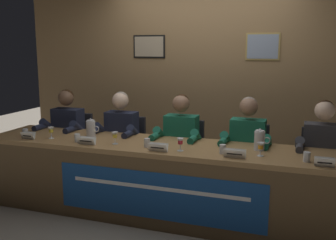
% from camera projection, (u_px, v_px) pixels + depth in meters
% --- Properties ---
extents(ground_plane, '(12.00, 12.00, 0.00)m').
position_uv_depth(ground_plane, '(168.00, 215.00, 4.07)').
color(ground_plane, gray).
extents(wall_back_panelled, '(5.15, 0.14, 2.60)m').
position_uv_depth(wall_back_panelled, '(204.00, 79.00, 5.17)').
color(wall_back_panelled, '#937047').
rests_on(wall_back_panelled, ground_plane).
extents(conference_table, '(3.95, 0.77, 0.76)m').
position_uv_depth(conference_table, '(164.00, 170.00, 3.86)').
color(conference_table, olive).
rests_on(conference_table, ground_plane).
extents(chair_far_left, '(0.44, 0.44, 0.89)m').
position_uv_depth(chair_far_left, '(75.00, 150.00, 4.99)').
color(chair_far_left, black).
rests_on(chair_far_left, ground_plane).
extents(panelist_far_left, '(0.51, 0.48, 1.22)m').
position_uv_depth(panelist_far_left, '(65.00, 132.00, 4.75)').
color(panelist_far_left, black).
rests_on(panelist_far_left, ground_plane).
extents(nameplate_far_left, '(0.15, 0.06, 0.08)m').
position_uv_depth(nameplate_far_left, '(28.00, 136.00, 4.14)').
color(nameplate_far_left, white).
rests_on(nameplate_far_left, conference_table).
extents(juice_glass_far_left, '(0.06, 0.06, 0.12)m').
position_uv_depth(juice_glass_far_left, '(51.00, 131.00, 4.17)').
color(juice_glass_far_left, white).
rests_on(juice_glass_far_left, conference_table).
extents(water_cup_far_left, '(0.06, 0.06, 0.08)m').
position_uv_depth(water_cup_far_left, '(25.00, 133.00, 4.27)').
color(water_cup_far_left, silver).
rests_on(water_cup_far_left, conference_table).
extents(chair_left, '(0.44, 0.44, 0.89)m').
position_uv_depth(chair_left, '(127.00, 155.00, 4.75)').
color(chair_left, black).
rests_on(chair_left, ground_plane).
extents(panelist_left, '(0.51, 0.48, 1.22)m').
position_uv_depth(panelist_left, '(119.00, 136.00, 4.52)').
color(panelist_left, black).
rests_on(panelist_left, ground_plane).
extents(nameplate_left, '(0.19, 0.06, 0.08)m').
position_uv_depth(nameplate_left, '(87.00, 141.00, 3.91)').
color(nameplate_left, white).
rests_on(nameplate_left, conference_table).
extents(juice_glass_left, '(0.06, 0.06, 0.12)m').
position_uv_depth(juice_glass_left, '(115.00, 136.00, 3.93)').
color(juice_glass_left, white).
rests_on(juice_glass_left, conference_table).
extents(water_cup_left, '(0.06, 0.06, 0.08)m').
position_uv_depth(water_cup_left, '(77.00, 138.00, 4.03)').
color(water_cup_left, silver).
rests_on(water_cup_left, conference_table).
extents(chair_center, '(0.44, 0.44, 0.89)m').
position_uv_depth(chair_center, '(184.00, 161.00, 4.52)').
color(chair_center, black).
rests_on(chair_center, ground_plane).
extents(panelist_center, '(0.51, 0.48, 1.22)m').
position_uv_depth(panelist_center, '(179.00, 141.00, 4.28)').
color(panelist_center, black).
rests_on(panelist_center, ground_plane).
extents(nameplate_center, '(0.19, 0.06, 0.08)m').
position_uv_depth(nameplate_center, '(158.00, 147.00, 3.66)').
color(nameplate_center, white).
rests_on(nameplate_center, conference_table).
extents(juice_glass_center, '(0.06, 0.06, 0.12)m').
position_uv_depth(juice_glass_center, '(180.00, 142.00, 3.67)').
color(juice_glass_center, white).
rests_on(juice_glass_center, conference_table).
extents(water_cup_center, '(0.06, 0.06, 0.08)m').
position_uv_depth(water_cup_center, '(147.00, 143.00, 3.82)').
color(water_cup_center, silver).
rests_on(water_cup_center, conference_table).
extents(chair_right, '(0.44, 0.44, 0.89)m').
position_uv_depth(chair_right, '(248.00, 167.00, 4.28)').
color(chair_right, black).
rests_on(chair_right, ground_plane).
extents(panelist_right, '(0.51, 0.48, 1.22)m').
position_uv_depth(panelist_right, '(246.00, 147.00, 4.04)').
color(panelist_right, black).
rests_on(panelist_right, ground_plane).
extents(nameplate_right, '(0.19, 0.06, 0.08)m').
position_uv_depth(nameplate_right, '(235.00, 154.00, 3.44)').
color(nameplate_right, white).
rests_on(nameplate_right, conference_table).
extents(juice_glass_right, '(0.06, 0.06, 0.12)m').
position_uv_depth(juice_glass_right, '(261.00, 147.00, 3.50)').
color(juice_glass_right, white).
rests_on(juice_glass_right, conference_table).
extents(water_cup_right, '(0.06, 0.06, 0.08)m').
position_uv_depth(water_cup_right, '(223.00, 150.00, 3.58)').
color(water_cup_right, silver).
rests_on(water_cup_right, conference_table).
extents(chair_far_right, '(0.44, 0.44, 0.89)m').
position_uv_depth(chair_far_right, '(319.00, 174.00, 4.04)').
color(chair_far_right, black).
rests_on(chair_far_right, ground_plane).
extents(panelist_far_right, '(0.51, 0.48, 1.22)m').
position_uv_depth(panelist_far_right, '(322.00, 153.00, 3.81)').
color(panelist_far_right, black).
rests_on(panelist_far_right, ground_plane).
extents(nameplate_far_right, '(0.16, 0.06, 0.08)m').
position_uv_depth(nameplate_far_right, '(325.00, 162.00, 3.18)').
color(nameplate_far_right, white).
rests_on(nameplate_far_right, conference_table).
extents(water_cup_far_right, '(0.06, 0.06, 0.08)m').
position_uv_depth(water_cup_far_right, '(307.00, 157.00, 3.33)').
color(water_cup_far_right, silver).
rests_on(water_cup_far_right, conference_table).
extents(water_pitcher_left_side, '(0.15, 0.10, 0.21)m').
position_uv_depth(water_pitcher_left_side, '(91.00, 129.00, 4.22)').
color(water_pitcher_left_side, silver).
rests_on(water_pitcher_left_side, conference_table).
extents(water_pitcher_right_side, '(0.15, 0.10, 0.21)m').
position_uv_depth(water_pitcher_right_side, '(260.00, 140.00, 3.70)').
color(water_pitcher_right_side, silver).
rests_on(water_pitcher_right_side, conference_table).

